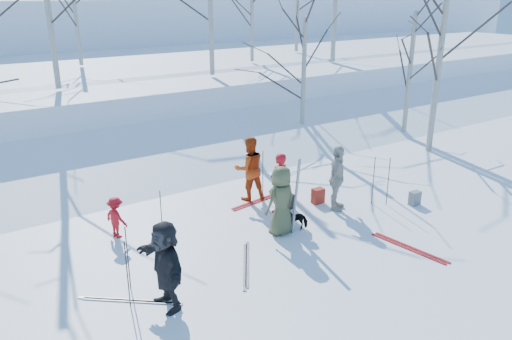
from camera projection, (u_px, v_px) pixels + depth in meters
ground at (292, 241)px, 11.59m from camera, size 120.00×120.00×0.00m
snow_ramp at (166, 157)px, 17.01m from camera, size 70.00×9.49×4.12m
snow_plateau at (81, 88)px, 24.54m from camera, size 70.00×18.00×2.20m
far_hill at (7, 37)px, 40.62m from camera, size 90.00×30.00×6.00m
skier_olive_center at (281, 201)px, 11.69m from camera, size 0.87×0.62×1.68m
skier_red_north at (279, 183)px, 12.86m from camera, size 0.65×0.49×1.61m
skier_redor_behind at (249, 168)px, 13.66m from camera, size 0.99×0.85×1.78m
skier_red_seated at (116, 217)px, 11.62m from camera, size 0.59×0.74×1.00m
skier_cream_east at (337, 178)px, 12.99m from camera, size 1.07×0.95×1.74m
skier_grey_west at (166, 265)px, 8.90m from camera, size 0.53×1.59×1.70m
dog at (295, 218)px, 12.16m from camera, size 0.65×0.60×0.52m
upright_ski_left at (296, 197)px, 11.61m from camera, size 0.11×0.17×1.90m
upright_ski_right at (296, 196)px, 11.65m from camera, size 0.09×0.23×1.89m
ski_pair_a at (409, 248)px, 11.24m from camera, size 0.70×1.95×0.02m
ski_pair_b at (259, 200)px, 13.80m from camera, size 0.76×1.96×0.02m
ski_pair_c at (246, 264)px, 10.56m from camera, size 1.94×2.08×0.02m
ski_pair_d at (130, 301)px, 9.32m from camera, size 2.06×2.10×0.02m
ski_pole_a at (162, 219)px, 11.15m from camera, size 0.02×0.02×1.34m
ski_pole_b at (373, 180)px, 13.41m from camera, size 0.02×0.02×1.34m
ski_pole_c at (388, 182)px, 13.32m from camera, size 0.02×0.02×1.34m
ski_pole_d at (263, 174)px, 13.90m from camera, size 0.02×0.02×1.34m
ski_pole_e at (128, 258)px, 9.49m from camera, size 0.02×0.02×1.34m
ski_pole_f at (127, 274)px, 8.96m from camera, size 0.02×0.02×1.34m
backpack_red at (318, 196)px, 13.59m from camera, size 0.32×0.22×0.42m
backpack_grey at (415, 198)px, 13.49m from camera, size 0.30×0.20×0.38m
backpack_dark at (287, 202)px, 13.25m from camera, size 0.34×0.24×0.40m
birch_plateau_c at (75, 10)px, 22.72m from camera, size 4.04×4.04×4.91m
birch_plateau_e at (252, 13)px, 24.05m from camera, size 3.81×3.81×4.59m
birch_edge_b at (441, 50)px, 16.98m from camera, size 5.64×5.64×7.20m
birch_edge_c at (409, 76)px, 19.31m from camera, size 3.95×3.95×4.79m
birch_edge_e at (303, 81)px, 18.64m from camera, size 3.82×3.82×4.60m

